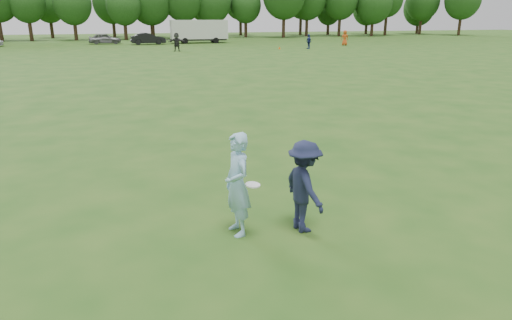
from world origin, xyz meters
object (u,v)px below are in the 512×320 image
object	(u,v)px
thrower	(237,185)
player_far_c	(345,38)
player_far_b	(309,42)
car_e	(105,39)
car_f	(148,39)
cargo_trailer	(199,30)
defender	(304,187)
player_far_d	(177,42)
field_cone	(279,48)

from	to	relation	value
thrower	player_far_c	world-z (taller)	player_far_c
thrower	player_far_b	bearing A→B (deg)	147.55
car_e	car_f	bearing A→B (deg)	-115.50
player_far_c	cargo_trailer	distance (m)	20.78
player_far_c	cargo_trailer	size ratio (longest dim) A/B	0.22
player_far_c	car_f	bearing A→B (deg)	-8.83
player_far_c	car_e	distance (m)	33.04
car_f	cargo_trailer	size ratio (longest dim) A/B	0.52
defender	player_far_d	xyz separation A→B (m)	(3.00, 45.41, 0.14)
thrower	player_far_b	xyz separation A→B (m)	(19.93, 44.94, -0.12)
thrower	field_cone	distance (m)	48.21
thrower	player_far_c	distance (m)	56.22
player_far_b	car_e	bearing A→B (deg)	-134.69
player_far_b	car_f	xyz separation A→B (m)	(-18.04, 13.82, -0.07)
defender	player_far_b	xyz separation A→B (m)	(18.71, 45.15, -0.03)
defender	field_cone	size ratio (longest dim) A/B	5.80
defender	cargo_trailer	xyz separation A→B (m)	(7.99, 60.42, 0.90)
player_far_d	player_far_b	bearing A→B (deg)	4.55
defender	player_far_b	distance (m)	48.87
player_far_b	thrower	bearing A→B (deg)	-33.87
defender	car_f	size ratio (longest dim) A/B	0.37
cargo_trailer	defender	bearing A→B (deg)	-97.53
player_far_c	player_far_d	world-z (taller)	player_far_d
thrower	defender	size ratio (longest dim) A/B	1.11
thrower	defender	world-z (taller)	thrower
thrower	car_e	world-z (taller)	thrower
player_far_c	field_cone	xyz separation A→B (m)	(-10.54, -4.03, -0.83)
car_f	cargo_trailer	distance (m)	7.53
car_f	player_far_c	bearing A→B (deg)	-114.47
player_far_c	thrower	bearing A→B (deg)	73.15
thrower	player_far_b	size ratio (longest dim) A/B	1.14
car_e	cargo_trailer	distance (m)	13.15
thrower	player_far_d	world-z (taller)	player_far_d
field_cone	car_f	bearing A→B (deg)	137.16
defender	car_f	world-z (taller)	defender
thrower	field_cone	world-z (taller)	thrower
player_far_d	cargo_trailer	size ratio (longest dim) A/B	0.22
defender	player_far_d	size ratio (longest dim) A/B	0.86
cargo_trailer	player_far_b	bearing A→B (deg)	-54.93
thrower	car_e	bearing A→B (deg)	175.05
thrower	defender	bearing A→B (deg)	71.75
player_far_c	car_f	world-z (taller)	player_far_c
player_far_b	player_far_c	world-z (taller)	player_far_c
car_e	defender	bearing A→B (deg)	-175.90
player_far_c	car_f	size ratio (longest dim) A/B	0.42
player_far_b	car_f	world-z (taller)	player_far_b
player_far_b	player_far_d	world-z (taller)	player_far_d
car_f	field_cone	bearing A→B (deg)	-136.72
player_far_b	car_e	size ratio (longest dim) A/B	0.39
player_far_d	field_cone	world-z (taller)	player_far_d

